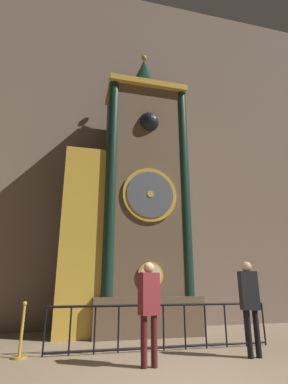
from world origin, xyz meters
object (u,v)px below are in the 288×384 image
Objects in this scene: clock_tower at (133,202)px; stanchion_post at (21,339)px; visitor_near at (149,302)px; visitor_far at (249,298)px.

stanchion_post is at bearing -140.90° from clock_tower.
clock_tower is 4.35m from visitor_near.
visitor_near is (-0.39, -3.35, -2.75)m from clock_tower.
visitor_far is (2.13, 0.18, 0.04)m from visitor_near.
clock_tower is 9.26× the size of stanchion_post.
clock_tower is at bearing 130.33° from visitor_far.
visitor_far is at bearing -61.22° from clock_tower.
clock_tower is at bearing 39.10° from stanchion_post.
clock_tower is 4.82m from stanchion_post.
visitor_far is 1.76× the size of stanchion_post.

